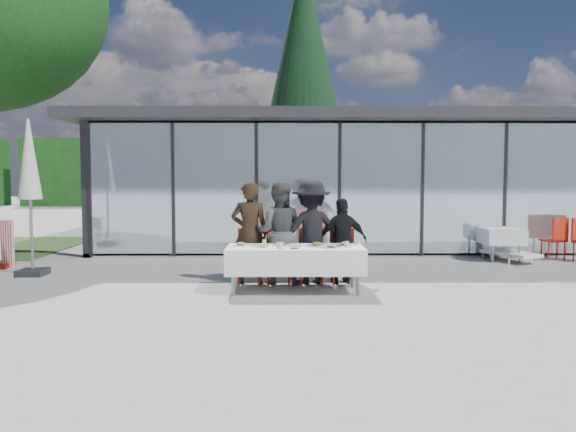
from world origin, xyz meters
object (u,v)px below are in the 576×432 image
object	(u,v)px
dining_table	(295,259)
conifer_tree	(304,71)
diner_a	(250,233)
diner_b	(279,232)
plate_c	(317,244)
plate_b	(281,244)
diner_chair_b	(279,253)
plate_extra	(332,247)
lounger	(505,249)
folded_eyeglasses	(294,248)
diner_chair_a	(250,253)
diner_chair_d	(342,253)
market_umbrella	(29,171)
plate_d	(345,244)
juice_bottle	(264,244)
diner_c	(311,232)
spare_table_right	(501,236)
plate_a	(241,245)
spare_chair_b	(556,237)
diner_chair_c	(311,253)
diner_d	(343,241)

from	to	relation	value
dining_table	conifer_tree	size ratio (longest dim) A/B	0.22
diner_a	diner_b	xyz separation A→B (m)	(0.52, 0.00, 0.01)
plate_c	plate_b	bearing A→B (deg)	176.92
diner_chair_b	plate_b	distance (m)	0.68
plate_extra	lounger	distance (m)	5.65
diner_a	folded_eyeglasses	xyz separation A→B (m)	(0.77, -1.01, -0.15)
plate_extra	diner_chair_a	bearing A→B (deg)	144.84
diner_chair_d	lounger	distance (m)	4.83
plate_extra	market_umbrella	size ratio (longest dim) A/B	0.09
plate_d	juice_bottle	world-z (taller)	juice_bottle
juice_bottle	diner_chair_d	bearing A→B (deg)	32.86
diner_c	plate_d	size ratio (longest dim) A/B	6.73
plate_d	market_umbrella	xyz separation A→B (m)	(-5.87, 1.47, 1.24)
diner_chair_d	folded_eyeglasses	bearing A→B (deg)	-130.39
spare_table_right	plate_a	bearing A→B (deg)	-149.49
plate_a	plate_b	distance (m)	0.67
spare_table_right	conifer_tree	world-z (taller)	conifer_tree
spare_chair_b	plate_extra	bearing A→B (deg)	-146.08
diner_chair_c	plate_d	distance (m)	0.88
plate_a	plate_d	xyz separation A→B (m)	(1.73, 0.01, 0.00)
diner_chair_d	folded_eyeglasses	world-z (taller)	diner_chair_d
diner_a	spare_chair_b	bearing A→B (deg)	-159.21
diner_chair_d	conifer_tree	size ratio (longest dim) A/B	0.09
diner_a	diner_chair_d	bearing A→B (deg)	-179.85
plate_d	lounger	world-z (taller)	plate_d
spare_table_right	lounger	distance (m)	0.32
market_umbrella	lounger	distance (m)	10.23
diner_chair_a	lounger	xyz separation A→B (m)	(5.65, 2.70, -0.28)
diner_c	plate_d	distance (m)	0.83
market_umbrella	conifer_tree	size ratio (longest dim) A/B	0.29
spare_table_right	dining_table	bearing A→B (deg)	-144.31
plate_c	plate_d	size ratio (longest dim) A/B	1.00
dining_table	plate_c	xyz separation A→B (m)	(0.37, 0.08, 0.24)
plate_c	plate_extra	xyz separation A→B (m)	(0.22, -0.30, 0.00)
diner_b	diner_d	bearing A→B (deg)	-172.64
plate_c	diner_a	bearing A→B (deg)	151.28
diner_chair_a	spare_table_right	distance (m)	6.15
conifer_tree	diner_b	bearing A→B (deg)	-94.06
diner_d	spare_table_right	xyz separation A→B (m)	(3.89, 2.69, -0.21)
plate_a	spare_table_right	bearing A→B (deg)	30.51
plate_b	plate_c	world-z (taller)	same
juice_bottle	conifer_tree	world-z (taller)	conifer_tree
diner_chair_d	folded_eyeglasses	distance (m)	1.38
plate_d	plate_extra	size ratio (longest dim) A/B	1.00
diner_d	juice_bottle	distance (m)	1.61
diner_b	diner_c	xyz separation A→B (m)	(0.58, 0.00, 0.01)
juice_bottle	spare_table_right	size ratio (longest dim) A/B	0.16
folded_eyeglasses	plate_b	bearing A→B (deg)	118.42
juice_bottle	diner_d	bearing A→B (deg)	31.93
diner_chair_d	plate_d	world-z (taller)	diner_chair_d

